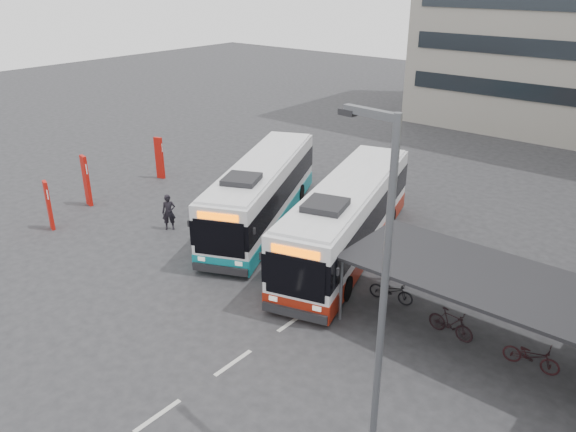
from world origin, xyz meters
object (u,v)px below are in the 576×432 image
Objects in this scene: bus_main at (347,219)px; bus_teal at (262,193)px; lamp_post at (381,279)px; pedestrian at (169,212)px.

bus_teal is at bearing 162.95° from bus_main.
lamp_post reaches higher than bus_main.
bus_teal is 15.15m from lamp_post.
lamp_post reaches higher than bus_teal.
lamp_post is at bearing -69.20° from bus_main.
pedestrian is at bearing 164.54° from lamp_post.
bus_main is at bearing -24.61° from pedestrian.
lamp_post is at bearing -68.27° from pedestrian.
lamp_post is (11.73, -8.93, 3.49)m from bus_teal.
bus_teal is at bearing 147.87° from lamp_post.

